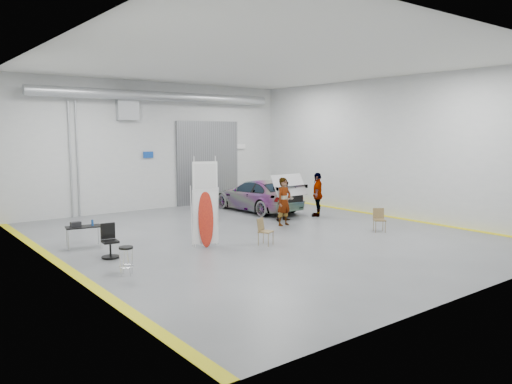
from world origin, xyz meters
TOP-DOWN VIEW (x-y plane):
  - ground at (0.00, 0.00)m, footprint 16.00×16.00m
  - room_shell at (0.24, 2.22)m, footprint 14.02×16.18m
  - sedan_car at (3.33, 4.50)m, footprint 2.11×5.02m
  - person_a at (1.92, 0.97)m, footprint 0.74×0.53m
  - person_b at (2.63, 1.70)m, footprint 0.84×0.64m
  - person_c at (4.49, 1.70)m, footprint 1.15×1.06m
  - surfboard_display at (-2.41, -0.33)m, footprint 0.78×0.44m
  - folding_chair_near at (-0.82, -1.28)m, footprint 0.55×0.58m
  - folding_chair_far at (3.86, -2.16)m, footprint 0.56×0.62m
  - shop_stool at (-5.81, -1.78)m, footprint 0.39×0.39m
  - work_table at (-5.66, 2.09)m, footprint 1.15×0.72m
  - office_chair at (-5.47, 0.25)m, footprint 0.53×0.53m
  - trunk_lid at (3.33, 2.25)m, footprint 1.69×1.02m

SIDE VIEW (x-z plane):
  - ground at x=0.00m, z-range 0.00..0.00m
  - folding_chair_far at x=3.86m, z-range -0.16..0.70m
  - folding_chair_near at x=-0.82m, z-range -0.16..0.71m
  - shop_stool at x=-5.81m, z-range 0.00..0.75m
  - office_chair at x=-5.47m, z-range -0.06..0.93m
  - work_table at x=-5.66m, z-range 0.24..1.11m
  - sedan_car at x=3.33m, z-range 0.00..1.45m
  - person_b at x=2.63m, z-range 0.00..1.70m
  - person_a at x=1.92m, z-range 0.00..1.90m
  - person_c at x=4.49m, z-range 0.00..1.92m
  - surfboard_display at x=-2.41m, z-range -0.28..2.64m
  - trunk_lid at x=3.33m, z-range 1.45..1.49m
  - room_shell at x=0.24m, z-range 1.07..7.08m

